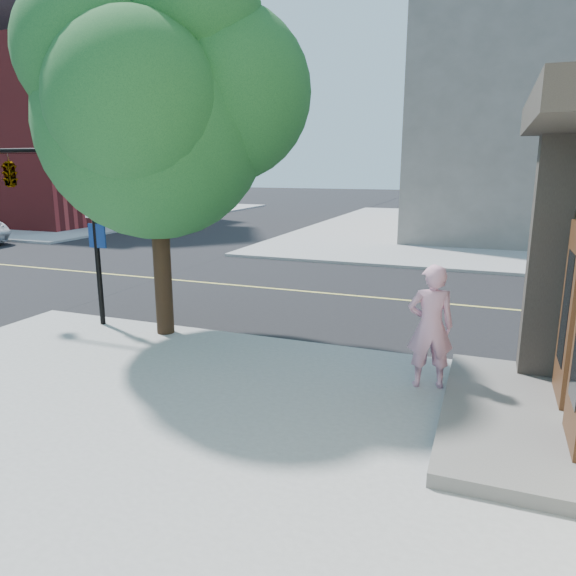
% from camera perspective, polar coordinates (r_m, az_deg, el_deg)
% --- Properties ---
extents(ground, '(140.00, 140.00, 0.00)m').
position_cam_1_polar(ground, '(13.50, -20.98, -3.14)').
color(ground, black).
rests_on(ground, ground).
extents(road_ew, '(140.00, 9.00, 0.01)m').
position_cam_1_polar(road_ew, '(16.99, -10.91, 0.74)').
color(road_ew, black).
rests_on(road_ew, ground).
extents(sidewalk_nw, '(26.00, 25.00, 0.12)m').
position_cam_1_polar(sidewalk_nw, '(44.61, -24.87, 7.41)').
color(sidewalk_nw, '#989898').
rests_on(sidewalk_nw, ground).
extents(church, '(15.20, 12.00, 14.40)m').
position_cam_1_polar(church, '(40.05, -26.45, 16.99)').
color(church, maroon).
rests_on(church, sidewalk_nw).
extents(man_on_phone, '(0.82, 0.65, 1.99)m').
position_cam_1_polar(man_on_phone, '(8.59, 15.08, -4.03)').
color(man_on_phone, '#D896B2').
rests_on(man_on_phone, sidewalk_se).
extents(street_tree, '(5.51, 5.01, 7.32)m').
position_cam_1_polar(street_tree, '(11.02, -13.73, 19.35)').
color(street_tree, black).
rests_on(street_tree, sidewalk_se).
extents(signal_pole, '(3.51, 0.40, 3.96)m').
position_cam_1_polar(signal_pole, '(13.39, -26.77, 10.76)').
color(signal_pole, black).
rests_on(signal_pole, sidewalk_se).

